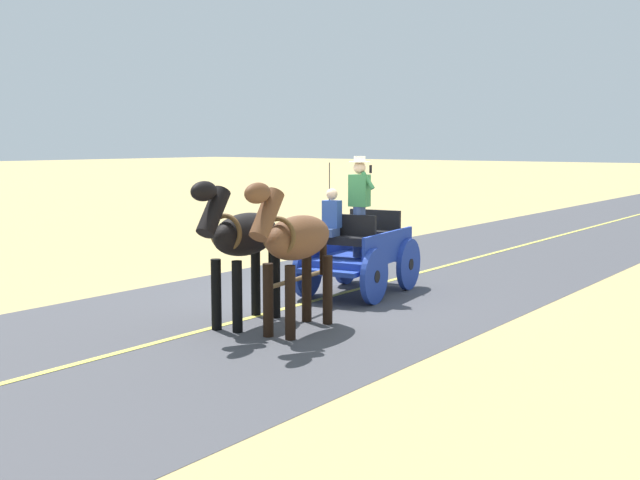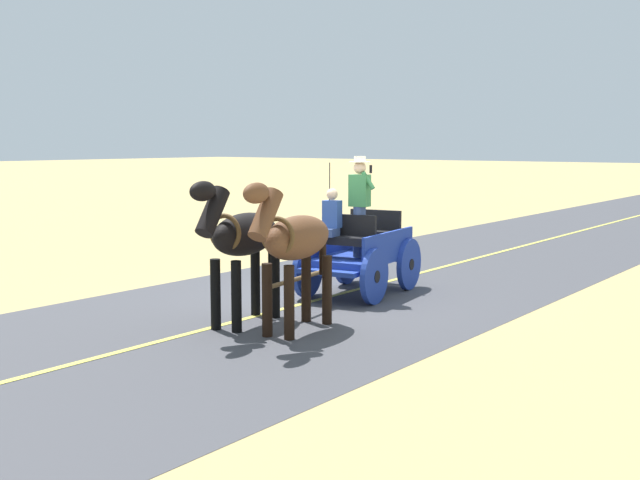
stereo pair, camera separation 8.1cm
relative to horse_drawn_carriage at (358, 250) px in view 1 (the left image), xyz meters
name	(u,v)px [view 1 (the left image)]	position (x,y,z in m)	size (l,w,h in m)	color
ground_plane	(322,299)	(0.24, 0.76, -0.82)	(200.00, 200.00, 0.00)	tan
road_surface	(322,299)	(0.24, 0.76, -0.81)	(6.72, 160.00, 0.01)	#424247
road_centre_stripe	(322,299)	(0.24, 0.76, -0.81)	(0.12, 160.00, 0.00)	#DBCC4C
horse_drawn_carriage	(358,250)	(0.00, 0.00, 0.00)	(1.75, 4.51, 2.50)	#1E3899
horse_near_side	(295,241)	(-0.88, 2.93, 0.51)	(0.76, 2.15, 2.21)	brown
horse_off_side	(242,238)	(0.01, 3.06, 0.51)	(0.81, 2.15, 2.21)	black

